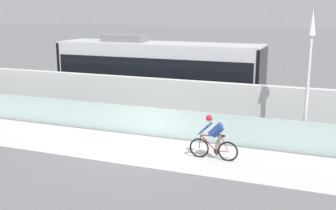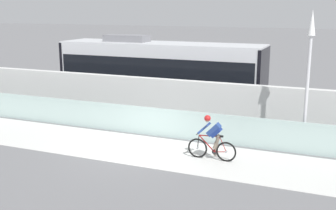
# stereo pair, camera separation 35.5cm
# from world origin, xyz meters

# --- Properties ---
(ground_plane) EXTENTS (200.00, 200.00, 0.00)m
(ground_plane) POSITION_xyz_m (0.00, 0.00, 0.00)
(ground_plane) COLOR slate
(bike_path_deck) EXTENTS (32.00, 3.20, 0.01)m
(bike_path_deck) POSITION_xyz_m (0.00, 0.00, 0.01)
(bike_path_deck) COLOR silver
(bike_path_deck) RESTS_ON ground
(glass_parapet) EXTENTS (32.00, 0.05, 1.20)m
(glass_parapet) POSITION_xyz_m (0.00, 1.85, 0.60)
(glass_parapet) COLOR #ADC6C1
(glass_parapet) RESTS_ON ground
(concrete_barrier_wall) EXTENTS (32.00, 0.36, 2.12)m
(concrete_barrier_wall) POSITION_xyz_m (0.00, 3.65, 1.06)
(concrete_barrier_wall) COLOR silver
(concrete_barrier_wall) RESTS_ON ground
(tram_rail_near) EXTENTS (32.00, 0.08, 0.01)m
(tram_rail_near) POSITION_xyz_m (0.00, 6.13, 0.00)
(tram_rail_near) COLOR #595654
(tram_rail_near) RESTS_ON ground
(tram_rail_far) EXTENTS (32.00, 0.08, 0.01)m
(tram_rail_far) POSITION_xyz_m (0.00, 7.57, 0.00)
(tram_rail_far) COLOR #595654
(tram_rail_far) RESTS_ON ground
(tram) EXTENTS (11.06, 2.54, 3.81)m
(tram) POSITION_xyz_m (-1.92, 6.85, 1.89)
(tram) COLOR silver
(tram) RESTS_ON ground
(cyclist_on_bike) EXTENTS (1.77, 0.58, 1.61)m
(cyclist_on_bike) POSITION_xyz_m (3.04, 0.00, 0.78)
(cyclist_on_bike) COLOR black
(cyclist_on_bike) RESTS_ON ground
(lamp_post_antenna) EXTENTS (0.28, 0.28, 5.20)m
(lamp_post_antenna) POSITION_xyz_m (5.93, 2.15, 3.29)
(lamp_post_antenna) COLOR gray
(lamp_post_antenna) RESTS_ON ground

